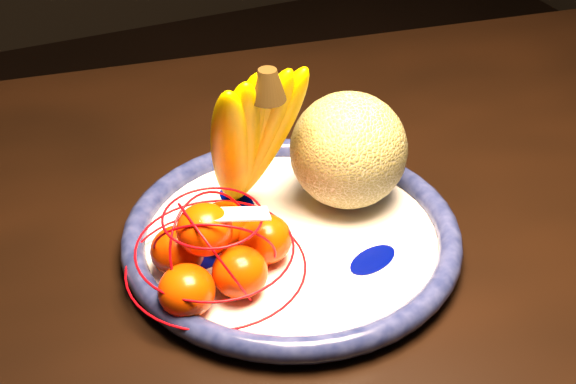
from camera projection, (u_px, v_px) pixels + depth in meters
name	position (u px, v px, depth m)	size (l,w,h in m)	color
dining_table	(251.00, 278.00, 0.99)	(1.66, 1.13, 0.77)	black
fruit_bowl	(292.00, 236.00, 0.91)	(0.38, 0.38, 0.03)	white
cantaloupe	(348.00, 150.00, 0.93)	(0.14, 0.14, 0.14)	olive
banana_bunch	(248.00, 134.00, 0.87)	(0.15, 0.14, 0.22)	#FFBA00
mandarin_bag	(216.00, 251.00, 0.83)	(0.23, 0.23, 0.12)	#FF4004
price_tag	(234.00, 214.00, 0.80)	(0.07, 0.03, 0.00)	white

